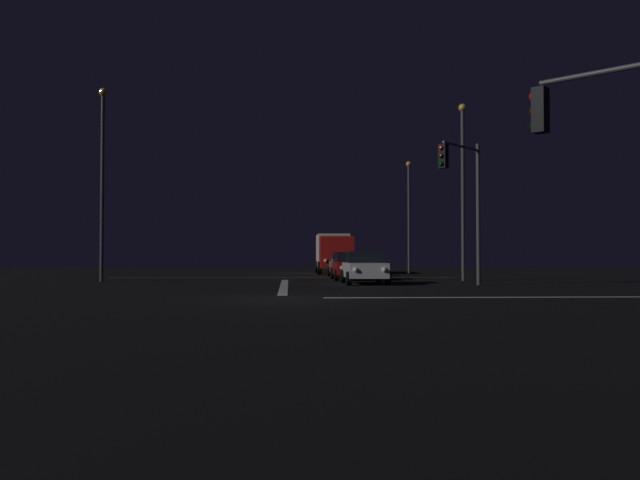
# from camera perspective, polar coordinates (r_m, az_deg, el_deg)

# --- Properties ---
(ground) EXTENTS (120.00, 120.00, 0.10)m
(ground) POSITION_cam_1_polar(r_m,az_deg,el_deg) (20.76, -3.37, -5.24)
(ground) COLOR black
(stop_line_north) EXTENTS (0.35, 14.78, 0.01)m
(stop_line_north) POSITION_cam_1_polar(r_m,az_deg,el_deg) (29.35, -3.18, -4.03)
(stop_line_north) COLOR white
(stop_line_north) RESTS_ON ground
(centre_line_ns) EXTENTS (22.00, 0.15, 0.01)m
(centre_line_ns) POSITION_cam_1_polar(r_m,az_deg,el_deg) (40.95, -3.05, -3.31)
(centre_line_ns) COLOR yellow
(centre_line_ns) RESTS_ON ground
(crosswalk_bar_east) EXTENTS (14.78, 0.40, 0.01)m
(crosswalk_bar_east) POSITION_cam_1_polar(r_m,az_deg,el_deg) (22.42, 19.58, -4.74)
(crosswalk_bar_east) COLOR white
(crosswalk_bar_east) RESTS_ON ground
(sedan_white) EXTENTS (2.02, 4.33, 1.57)m
(sedan_white) POSITION_cam_1_polar(r_m,az_deg,el_deg) (31.34, 3.92, -2.41)
(sedan_white) COLOR silver
(sedan_white) RESTS_ON ground
(sedan_red) EXTENTS (2.02, 4.33, 1.57)m
(sedan_red) POSITION_cam_1_polar(r_m,az_deg,el_deg) (36.82, 2.68, -2.27)
(sedan_red) COLOR maroon
(sedan_red) RESTS_ON ground
(sedan_gray) EXTENTS (2.02, 4.33, 1.57)m
(sedan_gray) POSITION_cam_1_polar(r_m,az_deg,el_deg) (42.71, 2.16, -2.16)
(sedan_gray) COLOR slate
(sedan_gray) RESTS_ON ground
(box_truck) EXTENTS (2.68, 8.28, 3.08)m
(box_truck) POSITION_cam_1_polar(r_m,az_deg,el_deg) (50.52, 1.19, -1.02)
(box_truck) COLOR red
(box_truck) RESTS_ON ground
(traffic_signal_ne) EXTENTS (2.46, 2.46, 6.57)m
(traffic_signal_ne) POSITION_cam_1_polar(r_m,az_deg,el_deg) (30.06, 12.56, 4.56)
(traffic_signal_ne) COLOR #4C4C51
(traffic_signal_ne) RESTS_ON ground
(streetlamp_right_far) EXTENTS (0.44, 0.44, 8.89)m
(streetlamp_right_far) POSITION_cam_1_polar(r_m,az_deg,el_deg) (51.94, 7.81, 2.76)
(streetlamp_right_far) COLOR #424247
(streetlamp_right_far) RESTS_ON ground
(streetlamp_right_near) EXTENTS (0.44, 0.44, 9.70)m
(streetlamp_right_near) POSITION_cam_1_polar(r_m,az_deg,el_deg) (36.44, 12.43, 5.24)
(streetlamp_right_near) COLOR #424247
(streetlamp_right_near) RESTS_ON ground
(streetlamp_left_near) EXTENTS (0.44, 0.44, 10.32)m
(streetlamp_left_near) POSITION_cam_1_polar(r_m,az_deg,el_deg) (36.60, -18.57, 5.75)
(streetlamp_left_near) COLOR #424247
(streetlamp_left_near) RESTS_ON ground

